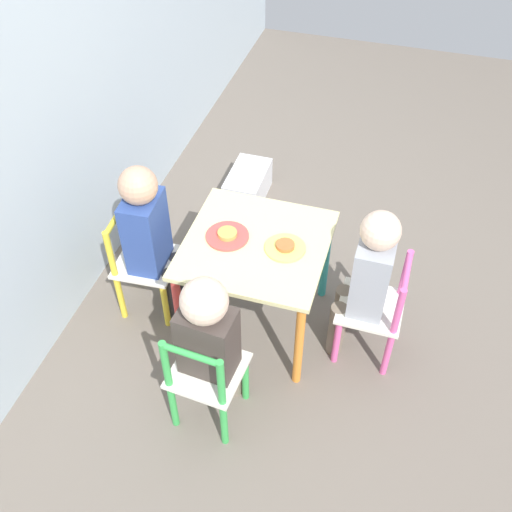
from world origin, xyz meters
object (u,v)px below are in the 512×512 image
chair_yellow (143,264)px  chair_pink (376,311)px  plate_back (227,235)px  child_front (367,275)px  child_back (150,231)px  child_left (210,335)px  kids_table (256,257)px  chair_green (206,378)px  plate_front (285,247)px  storage_bin (248,185)px

chair_yellow → chair_pink: same height
chair_yellow → plate_back: (0.03, -0.39, 0.25)m
plate_back → child_front: bearing=-90.5°
chair_yellow → child_back: (0.00, -0.06, 0.21)m
child_front → child_left: (-0.45, 0.49, -0.01)m
chair_yellow → child_front: bearing=-92.0°
kids_table → child_back: 0.46m
chair_green → child_left: bearing=-90.0°
kids_table → child_left: bearing=175.3°
child_front → kids_table: bearing=-90.0°
chair_yellow → child_front: size_ratio=0.69×
chair_green → child_back: (0.49, 0.41, 0.21)m
child_back → plate_back: bearing=-88.7°
chair_yellow → plate_back: bearing=-88.9°
child_left → plate_front: (0.45, -0.16, 0.06)m
chair_yellow → child_back: bearing=-90.0°
chair_pink → plate_back: 0.68m
chair_green → storage_bin: (1.36, 0.26, -0.17)m
chair_pink → plate_back: bearing=-89.9°
chair_pink → plate_front: size_ratio=3.17×
child_left → plate_back: 0.46m
kids_table → plate_front: size_ratio=3.47×
plate_front → storage_bin: size_ratio=0.49×
storage_bin → chair_yellow: bearing=166.4°
kids_table → chair_yellow: size_ratio=1.09×
chair_pink → plate_front: plate_front is taller
plate_front → chair_green: bearing=162.4°
chair_yellow → chair_green: bearing=-139.1°
chair_green → plate_back: 0.58m
chair_yellow → storage_bin: 0.92m
child_front → storage_bin: size_ratio=2.28×
kids_table → child_left: size_ratio=0.78×
child_front → plate_back: size_ratio=4.32×
chair_pink → child_back: (-0.02, 0.97, 0.21)m
chair_yellow → chair_green: size_ratio=1.00×
child_back → child_left: 0.60m
chair_green → child_front: (0.51, -0.50, 0.19)m
kids_table → chair_pink: chair_pink is taller
child_left → plate_back: bearing=-74.9°
chair_green → child_front: bearing=-129.6°
plate_back → plate_front: bearing=-90.0°
child_back → child_front: (0.02, -0.91, -0.01)m
chair_pink → child_left: 0.73m
kids_table → chair_pink: (-0.01, -0.52, -0.16)m
child_front → child_back: bearing=-87.9°
child_left → child_back: bearing=-40.8°
chair_yellow → child_front: child_front is taller
chair_pink → chair_green: 0.75m
chair_yellow → storage_bin: chair_yellow is taller
plate_back → child_left: bearing=-169.5°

